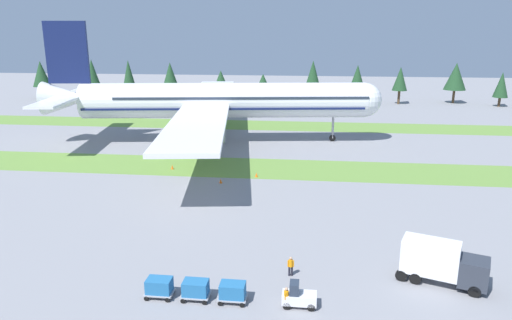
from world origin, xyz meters
name	(u,v)px	position (x,y,z in m)	size (l,w,h in m)	color
grass_strip_near	(303,169)	(0.00, 43.42, 0.00)	(320.00, 11.01, 0.01)	olive
grass_strip_far	(305,126)	(0.00, 77.44, 0.00)	(320.00, 11.01, 0.01)	olive
airliner	(214,100)	(-16.75, 60.17, 7.85)	(61.96, 76.56, 21.92)	white
baggage_tug	(298,296)	(0.34, 6.37, 0.81)	(2.61, 1.32, 1.97)	silver
cargo_dolly_lead	(233,291)	(-4.68, 6.42, 0.92)	(2.21, 1.52, 1.55)	#A3A3A8
cargo_dolly_second	(196,289)	(-7.58, 6.44, 0.92)	(2.21, 1.52, 1.55)	#A3A3A8
cargo_dolly_third	(159,286)	(-10.48, 6.46, 0.92)	(2.21, 1.52, 1.55)	#A3A3A8
catering_truck	(442,262)	(11.88, 11.09, 1.95)	(7.32, 4.55, 3.58)	#2D333D
ground_crew_marshaller	(286,297)	(-0.55, 5.98, 0.95)	(0.36, 0.54, 1.74)	black
ground_crew_loader	(291,265)	(-0.43, 10.97, 0.95)	(0.56, 0.36, 1.74)	black
taxiway_marker_0	(221,181)	(-11.06, 35.46, 0.31)	(0.44, 0.44, 0.62)	orange
taxiway_marker_1	(172,167)	(-19.59, 41.37, 0.33)	(0.44, 0.44, 0.66)	orange
taxiway_marker_2	(256,175)	(-6.50, 38.87, 0.32)	(0.44, 0.44, 0.64)	orange
distant_tree_line	(322,77)	(4.15, 115.61, 7.12)	(166.63, 10.44, 12.15)	#4C3823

